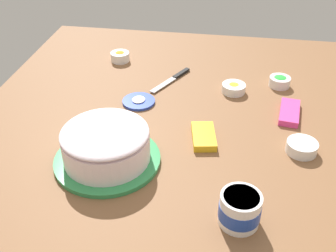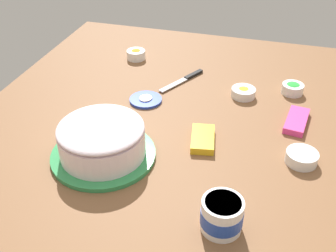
{
  "view_description": "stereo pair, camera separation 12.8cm",
  "coord_description": "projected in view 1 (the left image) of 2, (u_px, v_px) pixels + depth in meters",
  "views": [
    {
      "loc": [
        -1.12,
        -0.08,
        0.77
      ],
      "look_at": [
        -0.08,
        0.08,
        0.04
      ],
      "focal_mm": 43.23,
      "sensor_mm": 36.0,
      "label": 1
    },
    {
      "loc": [
        -1.09,
        -0.2,
        0.77
      ],
      "look_at": [
        -0.08,
        0.08,
        0.04
      ],
      "focal_mm": 43.23,
      "sensor_mm": 36.0,
      "label": 2
    }
  ],
  "objects": [
    {
      "name": "ground_plane",
      "position": [
        196.0,
        122.0,
        1.36
      ],
      "size": [
        1.54,
        1.54,
        0.0
      ],
      "primitive_type": "plane",
      "color": "brown"
    },
    {
      "name": "frosted_cake",
      "position": [
        106.0,
        146.0,
        1.16
      ],
      "size": [
        0.31,
        0.31,
        0.13
      ],
      "color": "#339351",
      "rests_on": "ground_plane"
    },
    {
      "name": "frosting_tub",
      "position": [
        240.0,
        209.0,
        0.98
      ],
      "size": [
        0.1,
        0.1,
        0.09
      ],
      "color": "white",
      "rests_on": "ground_plane"
    },
    {
      "name": "frosting_tub_lid",
      "position": [
        139.0,
        101.0,
        1.46
      ],
      "size": [
        0.12,
        0.12,
        0.02
      ],
      "color": "#233DAD",
      "rests_on": "ground_plane"
    },
    {
      "name": "spreading_knife",
      "position": [
        174.0,
        78.0,
        1.6
      ],
      "size": [
        0.22,
        0.13,
        0.01
      ],
      "color": "silver",
      "rests_on": "ground_plane"
    },
    {
      "name": "sprinkle_bowl_orange",
      "position": [
        120.0,
        56.0,
        1.73
      ],
      "size": [
        0.08,
        0.08,
        0.04
      ],
      "color": "white",
      "rests_on": "ground_plane"
    },
    {
      "name": "sprinkle_bowl_yellow",
      "position": [
        234.0,
        88.0,
        1.51
      ],
      "size": [
        0.09,
        0.09,
        0.03
      ],
      "color": "white",
      "rests_on": "ground_plane"
    },
    {
      "name": "sprinkle_bowl_pink",
      "position": [
        302.0,
        147.0,
        1.22
      ],
      "size": [
        0.09,
        0.09,
        0.04
      ],
      "color": "white",
      "rests_on": "ground_plane"
    },
    {
      "name": "sprinkle_bowl_green",
      "position": [
        280.0,
        81.0,
        1.55
      ],
      "size": [
        0.08,
        0.08,
        0.04
      ],
      "color": "white",
      "rests_on": "ground_plane"
    },
    {
      "name": "candy_box_lower",
      "position": [
        204.0,
        136.0,
        1.27
      ],
      "size": [
        0.14,
        0.09,
        0.02
      ],
      "primitive_type": "cube",
      "rotation": [
        0.0,
        0.0,
        0.17
      ],
      "color": "yellow",
      "rests_on": "ground_plane"
    },
    {
      "name": "candy_box_upper",
      "position": [
        289.0,
        112.0,
        1.39
      ],
      "size": [
        0.16,
        0.09,
        0.02
      ],
      "primitive_type": "cube",
      "rotation": [
        0.0,
        0.0,
        -0.14
      ],
      "color": "#E53D8E",
      "rests_on": "ground_plane"
    }
  ]
}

